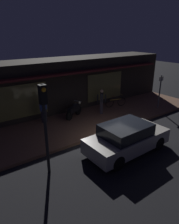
# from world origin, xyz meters

# --- Properties ---
(ground_plane) EXTENTS (60.00, 60.00, 0.00)m
(ground_plane) POSITION_xyz_m (0.00, 0.00, 0.00)
(ground_plane) COLOR black
(sidewalk_slab) EXTENTS (18.00, 4.00, 0.15)m
(sidewalk_slab) POSITION_xyz_m (0.00, 3.00, 0.07)
(sidewalk_slab) COLOR brown
(sidewalk_slab) RESTS_ON ground_plane
(storefront_building) EXTENTS (18.00, 3.30, 3.60)m
(storefront_building) POSITION_xyz_m (0.00, 6.39, 1.80)
(storefront_building) COLOR black
(storefront_building) RESTS_ON ground_plane
(motorcycle) EXTENTS (1.57, 0.92, 0.97)m
(motorcycle) POSITION_xyz_m (-0.22, 3.94, 0.65)
(motorcycle) COLOR black
(motorcycle) RESTS_ON sidewalk_slab
(bicycle_parked) EXTENTS (1.62, 0.53, 0.91)m
(bicycle_parked) POSITION_xyz_m (3.35, 3.91, 0.51)
(bicycle_parked) COLOR black
(bicycle_parked) RESTS_ON sidewalk_slab
(person_photographer) EXTENTS (0.57, 0.44, 1.67)m
(person_photographer) POSITION_xyz_m (-2.16, 4.28, 1.03)
(person_photographer) COLOR #28232D
(person_photographer) RESTS_ON sidewalk_slab
(person_bystander) EXTENTS (0.53, 0.45, 1.67)m
(person_bystander) POSITION_xyz_m (1.62, 3.43, 1.03)
(person_bystander) COLOR #28232D
(person_bystander) RESTS_ON sidewalk_slab
(sign_post) EXTENTS (0.44, 0.09, 2.40)m
(sign_post) POSITION_xyz_m (5.68, 1.89, 1.51)
(sign_post) COLOR #47474C
(sign_post) RESTS_ON sidewalk_slab
(traffic_light_pole) EXTENTS (0.24, 0.33, 3.60)m
(traffic_light_pole) POSITION_xyz_m (-3.92, -0.15, 2.48)
(traffic_light_pole) COLOR black
(traffic_light_pole) RESTS_ON ground_plane
(parked_car_near) EXTENTS (4.13, 1.83, 1.42)m
(parked_car_near) POSITION_xyz_m (-0.27, -0.82, 0.70)
(parked_car_near) COLOR black
(parked_car_near) RESTS_ON ground_plane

